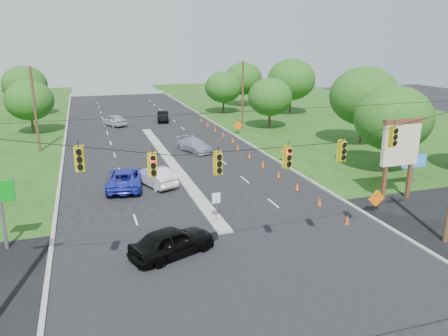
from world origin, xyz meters
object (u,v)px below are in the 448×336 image
object	(u,v)px
pylon_sign	(402,147)
black_sedan	(172,241)
white_sedan	(155,176)
blue_pickup	(125,178)

from	to	relation	value
pylon_sign	black_sedan	distance (m)	18.62
white_sedan	blue_pickup	bearing A→B (deg)	-23.31
black_sedan	white_sedan	size ratio (longest dim) A/B	1.03
pylon_sign	blue_pickup	bearing A→B (deg)	155.47
white_sedan	pylon_sign	bearing A→B (deg)	131.87
pylon_sign	blue_pickup	distance (m)	21.41
pylon_sign	blue_pickup	xyz separation A→B (m)	(-19.26, 8.79, -3.19)
black_sedan	white_sedan	distance (m)	12.56
black_sedan	white_sedan	xyz separation A→B (m)	(1.06, 12.52, -0.05)
pylon_sign	white_sedan	world-z (taller)	pylon_sign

